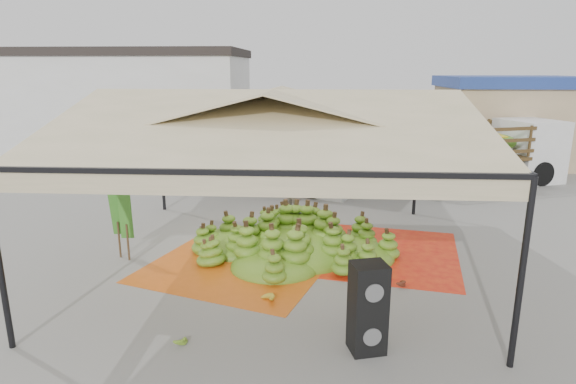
# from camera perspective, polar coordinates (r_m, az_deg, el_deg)

# --- Properties ---
(ground) EXTENTS (90.00, 90.00, 0.00)m
(ground) POSITION_cam_1_polar(r_m,az_deg,el_deg) (11.66, -1.48, -8.03)
(ground) COLOR slate
(ground) RESTS_ON ground
(canopy_tent) EXTENTS (8.10, 8.10, 4.00)m
(canopy_tent) POSITION_cam_1_polar(r_m,az_deg,el_deg) (10.84, -1.59, 8.31)
(canopy_tent) COLOR black
(canopy_tent) RESTS_ON ground
(building_white) EXTENTS (14.30, 6.30, 5.40)m
(building_white) POSITION_cam_1_polar(r_m,az_deg,el_deg) (27.13, -20.50, 9.87)
(building_white) COLOR silver
(building_white) RESTS_ON ground
(building_tan) EXTENTS (6.30, 5.30, 4.10)m
(building_tan) POSITION_cam_1_polar(r_m,az_deg,el_deg) (25.49, 24.65, 7.79)
(building_tan) COLOR tan
(building_tan) RESTS_ON ground
(tarp_left) EXTENTS (4.92, 4.80, 0.01)m
(tarp_left) POSITION_cam_1_polar(r_m,az_deg,el_deg) (11.44, -5.86, -8.55)
(tarp_left) COLOR #CD5613
(tarp_left) RESTS_ON ground
(tarp_right) EXTENTS (4.33, 4.47, 0.01)m
(tarp_right) POSITION_cam_1_polar(r_m,az_deg,el_deg) (12.31, 11.03, -7.03)
(tarp_right) COLOR #ED4716
(tarp_right) RESTS_ON ground
(banana_heap) EXTENTS (6.23, 5.55, 1.14)m
(banana_heap) POSITION_cam_1_polar(r_m,az_deg,el_deg) (11.89, 0.79, -4.64)
(banana_heap) COLOR #426E16
(banana_heap) RESTS_ON ground
(hand_yellow_a) EXTENTS (0.45, 0.38, 0.19)m
(hand_yellow_a) POSITION_cam_1_polar(r_m,az_deg,el_deg) (8.68, 8.76, -15.91)
(hand_yellow_a) COLOR gold
(hand_yellow_a) RESTS_ON ground
(hand_yellow_b) EXTENTS (0.61, 0.60, 0.21)m
(hand_yellow_b) POSITION_cam_1_polar(r_m,az_deg,el_deg) (9.66, -2.73, -12.34)
(hand_yellow_b) COLOR gold
(hand_yellow_b) RESTS_ON ground
(hand_red_a) EXTENTS (0.53, 0.49, 0.20)m
(hand_red_a) POSITION_cam_1_polar(r_m,az_deg,el_deg) (10.58, 12.87, -10.28)
(hand_red_a) COLOR #5F2915
(hand_red_a) RESTS_ON ground
(hand_red_b) EXTENTS (0.43, 0.36, 0.19)m
(hand_red_b) POSITION_cam_1_polar(r_m,az_deg,el_deg) (10.00, 10.37, -11.66)
(hand_red_b) COLOR #531D13
(hand_red_b) RESTS_ON ground
(hand_green) EXTENTS (0.48, 0.44, 0.17)m
(hand_green) POSITION_cam_1_polar(r_m,az_deg,el_deg) (8.60, -12.87, -16.54)
(hand_green) COLOR #3B6F17
(hand_green) RESTS_ON ground
(hanging_bunches) EXTENTS (3.24, 0.24, 0.20)m
(hanging_bunches) POSITION_cam_1_polar(r_m,az_deg,el_deg) (12.00, -1.95, 5.63)
(hanging_bunches) COLOR #51821B
(hanging_bunches) RESTS_ON ground
(speaker_stack) EXTENTS (0.65, 0.60, 1.51)m
(speaker_stack) POSITION_cam_1_polar(r_m,az_deg,el_deg) (7.99, 9.43, -13.40)
(speaker_stack) COLOR black
(speaker_stack) RESTS_ON ground
(banana_leaves) EXTENTS (0.96, 1.36, 3.70)m
(banana_leaves) POSITION_cam_1_polar(r_m,az_deg,el_deg) (12.58, -18.63, -7.11)
(banana_leaves) COLOR #32731E
(banana_leaves) RESTS_ON ground
(vendor) EXTENTS (0.69, 0.58, 1.60)m
(vendor) POSITION_cam_1_polar(r_m,az_deg,el_deg) (14.81, 0.53, 0.16)
(vendor) COLOR gray
(vendor) RESTS_ON ground
(truck_left) EXTENTS (7.47, 4.98, 2.43)m
(truck_left) POSITION_cam_1_polar(r_m,az_deg,el_deg) (18.57, -1.62, 5.28)
(truck_left) COLOR #4A2F18
(truck_left) RESTS_ON ground
(truck_right) EXTENTS (7.53, 4.60, 2.45)m
(truck_right) POSITION_cam_1_polar(r_m,az_deg,el_deg) (20.48, 21.78, 5.15)
(truck_right) COLOR #4A3618
(truck_right) RESTS_ON ground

